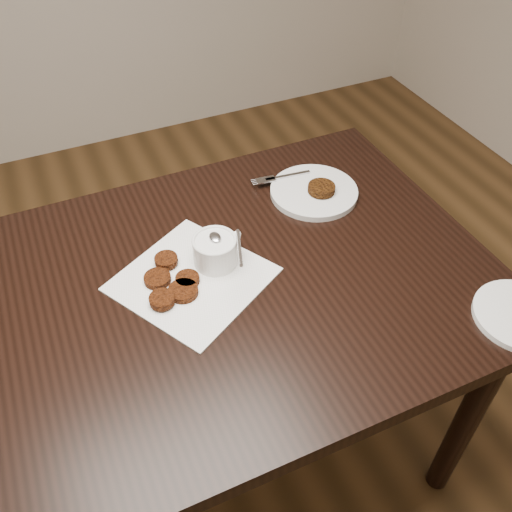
{
  "coord_description": "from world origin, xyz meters",
  "views": [
    {
      "loc": [
        -0.15,
        -0.68,
        1.62
      ],
      "look_at": [
        0.2,
        0.09,
        0.8
      ],
      "focal_mm": 38.69,
      "sensor_mm": 36.0,
      "label": 1
    }
  ],
  "objects_px": {
    "plate_with_patty": "(314,189)",
    "table": "(205,388)",
    "sauce_ramekin": "(214,240)",
    "napkin": "(192,279)"
  },
  "relations": [
    {
      "from": "sauce_ramekin",
      "to": "table",
      "type": "bearing_deg",
      "value": -142.29
    },
    {
      "from": "napkin",
      "to": "plate_with_patty",
      "type": "bearing_deg",
      "value": 22.39
    },
    {
      "from": "napkin",
      "to": "plate_with_patty",
      "type": "height_order",
      "value": "plate_with_patty"
    },
    {
      "from": "table",
      "to": "sauce_ramekin",
      "type": "xyz_separation_m",
      "value": [
        0.07,
        0.06,
        0.45
      ]
    },
    {
      "from": "table",
      "to": "sauce_ramekin",
      "type": "height_order",
      "value": "sauce_ramekin"
    },
    {
      "from": "plate_with_patty",
      "to": "table",
      "type": "bearing_deg",
      "value": -154.4
    },
    {
      "from": "table",
      "to": "sauce_ramekin",
      "type": "relative_size",
      "value": 9.82
    },
    {
      "from": "table",
      "to": "napkin",
      "type": "relative_size",
      "value": 4.65
    },
    {
      "from": "table",
      "to": "plate_with_patty",
      "type": "distance_m",
      "value": 0.59
    },
    {
      "from": "sauce_ramekin",
      "to": "plate_with_patty",
      "type": "relative_size",
      "value": 0.6
    }
  ]
}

